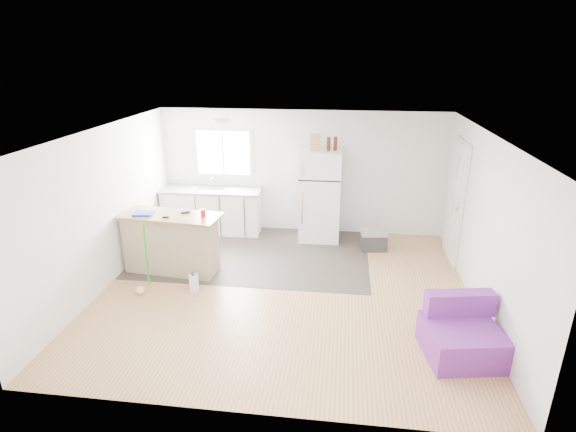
# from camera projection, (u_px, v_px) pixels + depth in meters

# --- Properties ---
(room) EXTENTS (5.51, 5.01, 2.41)m
(room) POSITION_uv_depth(u_px,v_px,m) (285.00, 217.00, 6.43)
(room) COLOR #A57045
(room) RESTS_ON ground
(vinyl_zone) EXTENTS (4.05, 2.50, 0.00)m
(vinyl_zone) POSITION_uv_depth(u_px,v_px,m) (255.00, 253.00, 8.09)
(vinyl_zone) COLOR #373029
(vinyl_zone) RESTS_ON floor
(window) EXTENTS (1.18, 0.06, 0.98)m
(window) POSITION_uv_depth(u_px,v_px,m) (223.00, 153.00, 8.80)
(window) COLOR white
(window) RESTS_ON back_wall
(interior_door) EXTENTS (0.11, 0.92, 2.10)m
(interior_door) POSITION_uv_depth(u_px,v_px,m) (456.00, 202.00, 7.61)
(interior_door) COLOR white
(interior_door) RESTS_ON right_wall
(ceiling_fixture) EXTENTS (0.30, 0.30, 0.07)m
(ceiling_fixture) POSITION_uv_depth(u_px,v_px,m) (221.00, 121.00, 7.28)
(ceiling_fixture) COLOR white
(ceiling_fixture) RESTS_ON ceiling
(kitchen_cabinets) EXTENTS (1.98, 0.65, 1.15)m
(kitchen_cabinets) POSITION_uv_depth(u_px,v_px,m) (212.00, 210.00, 8.94)
(kitchen_cabinets) COLOR white
(kitchen_cabinets) RESTS_ON floor
(peninsula) EXTENTS (1.65, 0.77, 0.98)m
(peninsula) POSITION_uv_depth(u_px,v_px,m) (171.00, 243.00, 7.30)
(peninsula) COLOR tan
(peninsula) RESTS_ON floor
(refrigerator) EXTENTS (0.77, 0.74, 1.73)m
(refrigerator) POSITION_uv_depth(u_px,v_px,m) (320.00, 195.00, 8.48)
(refrigerator) COLOR white
(refrigerator) RESTS_ON floor
(cooler) EXTENTS (0.51, 0.38, 0.36)m
(cooler) POSITION_uv_depth(u_px,v_px,m) (374.00, 240.00, 8.19)
(cooler) COLOR #2F2F32
(cooler) RESTS_ON floor
(purple_seat) EXTENTS (0.96, 0.93, 0.69)m
(purple_seat) POSITION_uv_depth(u_px,v_px,m) (461.00, 335.00, 5.34)
(purple_seat) COLOR #742D94
(purple_seat) RESTS_ON floor
(cleaner_jug) EXTENTS (0.16, 0.14, 0.30)m
(cleaner_jug) POSITION_uv_depth(u_px,v_px,m) (194.00, 282.00, 6.81)
(cleaner_jug) COLOR white
(cleaner_jug) RESTS_ON floor
(mop) EXTENTS (0.26, 0.31, 1.16)m
(mop) POSITION_uv_depth(u_px,v_px,m) (142.00, 279.00, 6.70)
(mop) COLOR green
(mop) RESTS_ON floor
(red_cup) EXTENTS (0.09, 0.09, 0.12)m
(red_cup) POSITION_uv_depth(u_px,v_px,m) (203.00, 213.00, 7.03)
(red_cup) COLOR red
(red_cup) RESTS_ON peninsula
(blue_tray) EXTENTS (0.32, 0.25, 0.04)m
(blue_tray) POSITION_uv_depth(u_px,v_px,m) (143.00, 214.00, 7.12)
(blue_tray) COLOR #133DB8
(blue_tray) RESTS_ON peninsula
(tool_a) EXTENTS (0.15, 0.10, 0.03)m
(tool_a) POSITION_uv_depth(u_px,v_px,m) (185.00, 212.00, 7.19)
(tool_a) COLOR black
(tool_a) RESTS_ON peninsula
(tool_b) EXTENTS (0.10, 0.04, 0.03)m
(tool_b) POSITION_uv_depth(u_px,v_px,m) (166.00, 217.00, 6.99)
(tool_b) COLOR black
(tool_b) RESTS_ON peninsula
(cardboard_box) EXTENTS (0.21, 0.13, 0.30)m
(cardboard_box) POSITION_uv_depth(u_px,v_px,m) (315.00, 142.00, 8.10)
(cardboard_box) COLOR tan
(cardboard_box) RESTS_ON refrigerator
(bottle_left) EXTENTS (0.08, 0.08, 0.25)m
(bottle_left) POSITION_uv_depth(u_px,v_px,m) (329.00, 144.00, 8.07)
(bottle_left) COLOR #3B1A0A
(bottle_left) RESTS_ON refrigerator
(bottle_right) EXTENTS (0.07, 0.07, 0.25)m
(bottle_right) POSITION_uv_depth(u_px,v_px,m) (335.00, 144.00, 8.11)
(bottle_right) COLOR #3B1A0A
(bottle_right) RESTS_ON refrigerator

